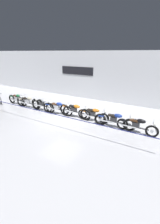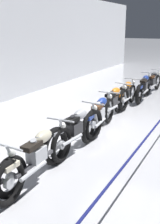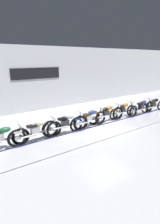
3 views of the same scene
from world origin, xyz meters
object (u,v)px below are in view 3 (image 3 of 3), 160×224
object	(u,v)px
motorcycle_green_0	(1,138)
motorcycle_silver_2	(66,124)
motorcycle_blue_3	(89,119)
motorcycle_orange_5	(123,110)
motorcycle_cream_1	(37,131)
motorcycle_orange_4	(107,114)
motorcycle_black_7	(154,105)
motorcycle_blue_6	(142,108)
stanchion_far_left	(97,129)

from	to	relation	value
motorcycle_green_0	motorcycle_silver_2	bearing A→B (deg)	-2.22
motorcycle_blue_3	motorcycle_orange_5	distance (m)	2.64
motorcycle_cream_1	motorcycle_orange_4	xyz separation A→B (m)	(4.08, 0.18, -0.00)
motorcycle_orange_4	motorcycle_silver_2	bearing A→B (deg)	-176.53
motorcycle_orange_5	motorcycle_green_0	bearing A→B (deg)	-179.26
motorcycle_blue_3	motorcycle_orange_4	world-z (taller)	motorcycle_orange_4
motorcycle_orange_4	motorcycle_black_7	bearing A→B (deg)	-3.05
motorcycle_orange_5	motorcycle_silver_2	bearing A→B (deg)	-177.16
motorcycle_green_0	motorcycle_cream_1	world-z (taller)	motorcycle_cream_1
motorcycle_silver_2	motorcycle_black_7	size ratio (longest dim) A/B	1.07
motorcycle_silver_2	motorcycle_blue_6	xyz separation A→B (m)	(5.41, -0.04, -0.02)
stanchion_far_left	motorcycle_black_7	bearing A→B (deg)	15.21
motorcycle_blue_6	stanchion_far_left	world-z (taller)	stanchion_far_left
motorcycle_orange_5	stanchion_far_left	world-z (taller)	stanchion_far_left
motorcycle_green_0	motorcycle_blue_6	size ratio (longest dim) A/B	0.92
motorcycle_black_7	motorcycle_green_0	bearing A→B (deg)	179.02
motorcycle_blue_3	motorcycle_black_7	distance (m)	5.29
motorcycle_cream_1	motorcycle_orange_5	distance (m)	5.41
motorcycle_black_7	stanchion_far_left	size ratio (longest dim) A/B	0.18
motorcycle_green_0	motorcycle_blue_3	world-z (taller)	motorcycle_blue_3
motorcycle_green_0	motorcycle_black_7	size ratio (longest dim) A/B	1.01
motorcycle_cream_1	motorcycle_blue_3	bearing A→B (deg)	0.87
motorcycle_blue_3	motorcycle_blue_6	size ratio (longest dim) A/B	0.98
motorcycle_blue_3	motorcycle_orange_5	xyz separation A→B (m)	(2.63, 0.17, -0.02)
motorcycle_green_0	motorcycle_orange_5	bearing A→B (deg)	0.74
motorcycle_cream_1	motorcycle_orange_4	bearing A→B (deg)	2.53
motorcycle_orange_5	motorcycle_blue_6	distance (m)	1.45
motorcycle_silver_2	motorcycle_orange_4	xyz separation A→B (m)	(2.65, 0.16, -0.00)
motorcycle_orange_5	motorcycle_blue_6	world-z (taller)	motorcycle_blue_6
motorcycle_silver_2	stanchion_far_left	size ratio (longest dim) A/B	0.19
motorcycle_cream_1	motorcycle_black_7	world-z (taller)	motorcycle_cream_1
motorcycle_blue_3	motorcycle_black_7	bearing A→B (deg)	-0.80
motorcycle_cream_1	motorcycle_blue_3	world-z (taller)	motorcycle_cream_1
motorcycle_cream_1	motorcycle_silver_2	world-z (taller)	motorcycle_silver_2
motorcycle_blue_3	motorcycle_black_7	world-z (taller)	motorcycle_blue_3
motorcycle_silver_2	motorcycle_blue_6	world-z (taller)	motorcycle_silver_2
motorcycle_cream_1	stanchion_far_left	world-z (taller)	stanchion_far_left
motorcycle_orange_4	motorcycle_blue_6	size ratio (longest dim) A/B	1.02
motorcycle_cream_1	motorcycle_orange_4	distance (m)	4.09
motorcycle_green_0	motorcycle_blue_3	bearing A→B (deg)	-1.20
motorcycle_orange_5	motorcycle_blue_6	bearing A→B (deg)	-9.41
motorcycle_orange_5	motorcycle_black_7	bearing A→B (deg)	-5.34
motorcycle_blue_6	stanchion_far_left	xyz separation A→B (m)	(-4.97, -1.69, 0.29)
motorcycle_black_7	stanchion_far_left	xyz separation A→B (m)	(-6.19, -1.68, 0.30)
motorcycle_green_0	motorcycle_silver_2	world-z (taller)	motorcycle_silver_2
motorcycle_silver_2	stanchion_far_left	xyz separation A→B (m)	(0.44, -1.73, 0.27)
stanchion_far_left	motorcycle_orange_5	bearing A→B (deg)	28.67
motorcycle_orange_5	motorcycle_blue_6	size ratio (longest dim) A/B	0.88
motorcycle_black_7	stanchion_far_left	distance (m)	6.42
motorcycle_green_0	motorcycle_orange_5	distance (m)	6.80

